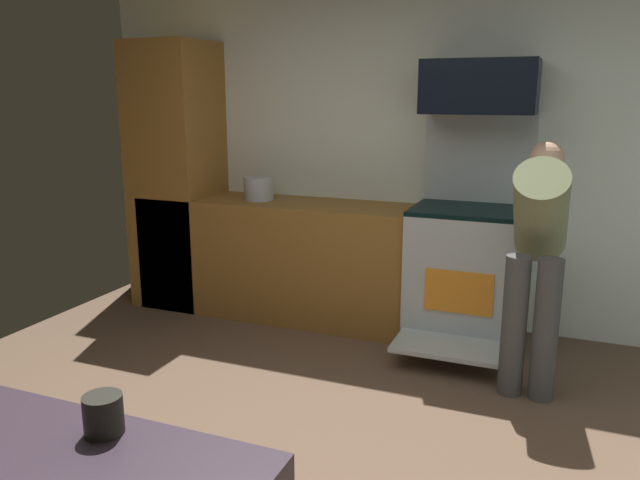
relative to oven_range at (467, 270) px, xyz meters
name	(u,v)px	position (x,y,z in m)	size (l,w,h in m)	color
wall_back	(419,149)	(-0.46, 0.37, 0.79)	(5.20, 0.12, 2.60)	silver
lower_cabinet_run	(290,259)	(-1.36, 0.01, -0.06)	(2.40, 0.60, 0.90)	olive
cabinet_column	(177,176)	(-2.36, 0.01, 0.54)	(0.60, 0.60, 2.10)	olive
oven_range	(467,270)	(0.00, 0.00, 0.00)	(0.76, 1.02, 1.57)	#B7C2C3
microwave	(480,87)	(0.00, 0.09, 1.23)	(0.74, 0.38, 0.35)	black
person_cook	(538,246)	(0.47, -0.56, 0.34)	(0.31, 0.68, 1.42)	#4A4A4A
mug_tea	(103,414)	(-0.38, -3.16, 0.43)	(0.10, 0.10, 0.10)	black
stock_pot	(259,188)	(-1.61, 0.01, 0.47)	(0.23, 0.23, 0.18)	#B3B7C4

